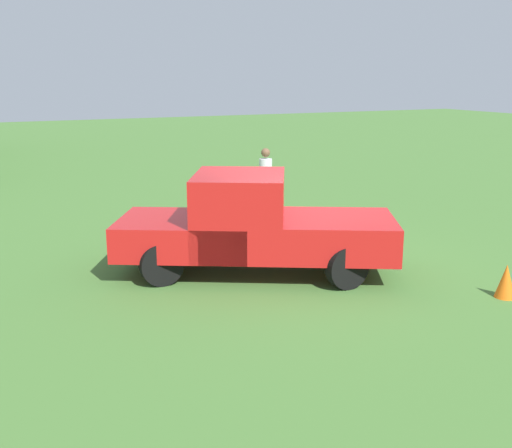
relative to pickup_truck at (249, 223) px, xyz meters
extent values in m
plane|color=#477533|center=(0.97, 0.09, -0.92)|extent=(80.00, 80.00, 0.00)
cylinder|color=black|center=(1.83, -0.14, -0.55)|extent=(0.75, 0.22, 0.75)
cylinder|color=black|center=(1.11, -1.46, -0.55)|extent=(0.75, 0.22, 0.75)
cylinder|color=black|center=(-0.89, 1.34, -0.55)|extent=(0.75, 0.22, 0.75)
cylinder|color=black|center=(-1.61, 0.02, -0.55)|extent=(0.75, 0.22, 0.75)
cube|color=red|center=(1.39, -0.76, -0.21)|extent=(2.57, 2.51, 0.64)
cube|color=red|center=(-0.15, 0.08, 0.17)|extent=(2.23, 2.33, 1.40)
cube|color=slate|center=(-0.15, 0.08, 0.61)|extent=(1.95, 2.09, 0.48)
cube|color=red|center=(-1.00, 0.54, -0.23)|extent=(2.91, 2.70, 0.60)
cube|color=silver|center=(2.19, -1.19, -0.47)|extent=(0.94, 1.58, 0.16)
cylinder|color=#7A6B51|center=(2.24, 4.05, -0.51)|extent=(0.14, 0.14, 0.82)
cylinder|color=#7A6B51|center=(2.38, 3.92, -0.51)|extent=(0.14, 0.14, 0.82)
cylinder|color=silver|center=(2.31, 3.99, 0.21)|extent=(0.45, 0.45, 0.62)
sphere|color=brown|center=(2.31, 3.99, 0.67)|extent=(0.22, 0.22, 0.22)
cone|color=orange|center=(3.15, -2.92, -0.64)|extent=(0.32, 0.32, 0.55)
camera|label=1|loc=(-4.45, -9.60, 2.56)|focal=43.28mm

